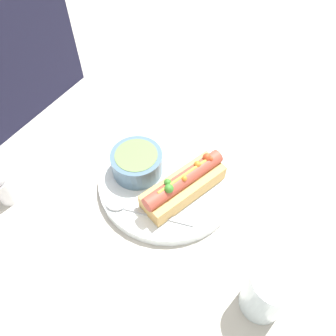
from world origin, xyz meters
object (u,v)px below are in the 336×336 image
at_px(hot_dog, 184,184).
at_px(salt_shaker, 2,188).
at_px(soup_bowl, 137,162).
at_px(spoon, 130,208).
at_px(drinking_glass, 267,293).

bearing_deg(hot_dog, salt_shaker, 141.03).
height_order(soup_bowl, spoon, soup_bowl).
bearing_deg(drinking_glass, salt_shaker, 97.90).
bearing_deg(hot_dog, soup_bowl, 109.97).
xyz_separation_m(hot_dog, spoon, (-0.09, 0.07, -0.02)).
distance_m(hot_dog, soup_bowl, 0.11).
height_order(drinking_glass, salt_shaker, drinking_glass).
height_order(hot_dog, drinking_glass, drinking_glass).
xyz_separation_m(spoon, drinking_glass, (-0.03, -0.27, 0.03)).
bearing_deg(salt_shaker, drinking_glass, -82.10).
distance_m(soup_bowl, drinking_glass, 0.33).
xyz_separation_m(soup_bowl, spoon, (-0.08, -0.04, -0.02)).
distance_m(spoon, salt_shaker, 0.25).
height_order(hot_dog, spoon, hot_dog).
relative_size(spoon, drinking_glass, 1.61).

